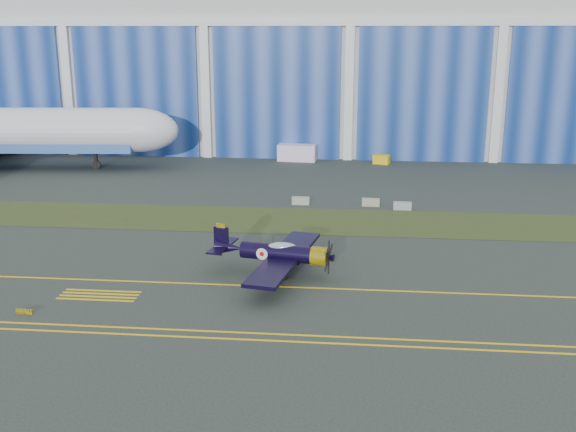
# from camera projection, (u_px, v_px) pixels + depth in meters

# --- Properties ---
(ground) EXTENTS (260.00, 260.00, 0.00)m
(ground) POSITION_uv_depth(u_px,v_px,m) (339.00, 267.00, 57.16)
(ground) COLOR #313935
(ground) RESTS_ON ground
(grass_median) EXTENTS (260.00, 10.00, 0.02)m
(grass_median) POSITION_uv_depth(u_px,v_px,m) (343.00, 222.00, 70.58)
(grass_median) COLOR #475128
(grass_median) RESTS_ON ground
(hangar) EXTENTS (220.00, 45.70, 30.00)m
(hangar) POSITION_uv_depth(u_px,v_px,m) (351.00, 55.00, 121.99)
(hangar) COLOR silver
(hangar) RESTS_ON ground
(taxiway_centreline) EXTENTS (200.00, 0.20, 0.02)m
(taxiway_centreline) POSITION_uv_depth(u_px,v_px,m) (338.00, 289.00, 52.36)
(taxiway_centreline) COLOR yellow
(taxiway_centreline) RESTS_ON ground
(edge_line_near) EXTENTS (80.00, 0.20, 0.02)m
(edge_line_near) POSITION_uv_depth(u_px,v_px,m) (334.00, 343.00, 43.25)
(edge_line_near) COLOR yellow
(edge_line_near) RESTS_ON ground
(edge_line_far) EXTENTS (80.00, 0.20, 0.02)m
(edge_line_far) POSITION_uv_depth(u_px,v_px,m) (334.00, 337.00, 44.21)
(edge_line_far) COLOR yellow
(edge_line_far) RESTS_ON ground
(hold_short_ladder) EXTENTS (6.00, 2.40, 0.02)m
(hold_short_ladder) POSITION_uv_depth(u_px,v_px,m) (99.00, 295.00, 51.10)
(hold_short_ladder) COLOR yellow
(hold_short_ladder) RESTS_ON ground
(guard_board_left) EXTENTS (1.20, 0.15, 0.35)m
(guard_board_left) POSITION_uv_depth(u_px,v_px,m) (24.00, 312.00, 47.70)
(guard_board_left) COLOR yellow
(guard_board_left) RESTS_ON ground
(warbird) EXTENTS (13.69, 15.60, 4.09)m
(warbird) POSITION_uv_depth(u_px,v_px,m) (277.00, 252.00, 54.78)
(warbird) COLOR black
(warbird) RESTS_ON ground
(shipping_container) EXTENTS (5.98, 2.85, 2.51)m
(shipping_container) POSITION_uv_depth(u_px,v_px,m) (297.00, 153.00, 103.10)
(shipping_container) COLOR white
(shipping_container) RESTS_ON ground
(tug) EXTENTS (2.66, 2.10, 1.36)m
(tug) POSITION_uv_depth(u_px,v_px,m) (381.00, 159.00, 100.95)
(tug) COLOR yellow
(tug) RESTS_ON ground
(barrier_a) EXTENTS (2.01, 0.63, 0.90)m
(barrier_a) POSITION_uv_depth(u_px,v_px,m) (301.00, 201.00, 77.50)
(barrier_a) COLOR #92A08A
(barrier_a) RESTS_ON ground
(barrier_b) EXTENTS (2.03, 0.70, 0.90)m
(barrier_b) POSITION_uv_depth(u_px,v_px,m) (371.00, 202.00, 76.79)
(barrier_b) COLOR gray
(barrier_b) RESTS_ON ground
(barrier_c) EXTENTS (2.02, 0.65, 0.90)m
(barrier_c) POSITION_uv_depth(u_px,v_px,m) (402.00, 206.00, 75.24)
(barrier_c) COLOR #8D969B
(barrier_c) RESTS_ON ground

